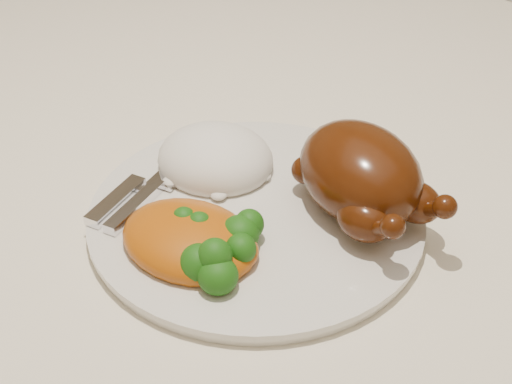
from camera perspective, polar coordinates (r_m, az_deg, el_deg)
The scene contains 7 objects.
dining_table at distance 0.83m, azimuth 1.90°, elevation -1.39°, with size 1.60×0.90×0.76m.
tablecloth at distance 0.78m, azimuth 2.01°, elevation 2.83°, with size 1.73×1.03×0.18m.
dinner_plate at distance 0.64m, azimuth 0.00°, elevation -1.88°, with size 0.30×0.30×0.01m, color silver.
roast_chicken at distance 0.62m, azimuth 8.49°, elevation 1.33°, with size 0.17×0.14×0.08m.
rice_mound at distance 0.68m, azimuth -3.27°, elevation 2.62°, with size 0.13×0.13×0.06m.
mac_and_cheese at distance 0.59m, azimuth -4.46°, elevation -4.11°, with size 0.13×0.10×0.05m.
cutlery at distance 0.66m, azimuth -8.87°, elevation 0.15°, with size 0.05×0.18×0.01m.
Camera 1 is at (0.37, -0.53, 1.18)m, focal length 50.00 mm.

